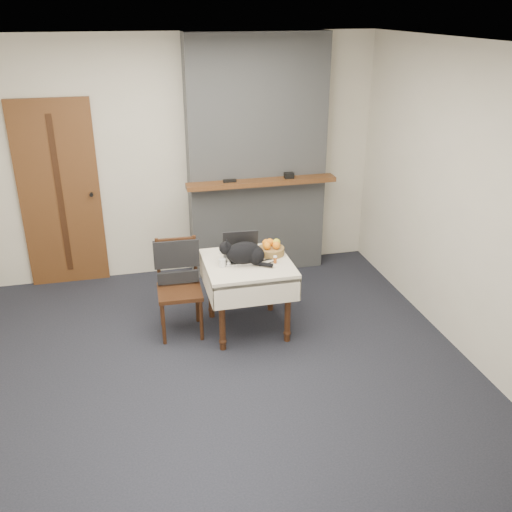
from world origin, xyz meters
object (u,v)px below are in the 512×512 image
(door, at_px, (60,195))
(chair, at_px, (178,273))
(side_table, at_px, (248,273))
(cat, at_px, (245,253))
(fruit_basket, at_px, (271,249))
(cream_jar, at_px, (222,263))
(pill_bottle, at_px, (275,259))
(laptop, at_px, (242,252))

(door, bearing_deg, chair, -50.43)
(door, distance_m, side_table, 2.28)
(cat, xyz_separation_m, fruit_basket, (0.28, 0.15, -0.05))
(door, relative_size, chair, 2.22)
(cat, bearing_deg, door, 149.86)
(cream_jar, distance_m, fruit_basket, 0.52)
(side_table, height_order, fruit_basket, fruit_basket)
(door, bearing_deg, fruit_basket, -34.84)
(side_table, bearing_deg, pill_bottle, -21.06)
(side_table, relative_size, laptop, 2.25)
(door, xyz_separation_m, fruit_basket, (1.94, -1.35, -0.24))
(laptop, distance_m, fruit_basket, 0.29)
(cat, bearing_deg, chair, 172.53)
(laptop, xyz_separation_m, cat, (0.00, -0.12, 0.04))
(cream_jar, relative_size, chair, 0.08)
(side_table, distance_m, pill_bottle, 0.29)
(door, relative_size, laptop, 5.77)
(door, height_order, chair, door)
(pill_bottle, bearing_deg, fruit_basket, 85.34)
(door, distance_m, chair, 1.73)
(side_table, xyz_separation_m, cat, (-0.03, -0.04, 0.22))
(door, relative_size, pill_bottle, 28.80)
(side_table, relative_size, fruit_basket, 3.20)
(fruit_basket, xyz_separation_m, chair, (-0.87, 0.06, -0.18))
(cat, distance_m, pill_bottle, 0.28)
(door, height_order, side_table, door)
(fruit_basket, distance_m, chair, 0.89)
(side_table, relative_size, pill_bottle, 11.23)
(laptop, bearing_deg, cat, -83.75)
(chair, bearing_deg, door, 131.37)
(cat, relative_size, chair, 0.52)
(cream_jar, height_order, fruit_basket, fruit_basket)
(laptop, relative_size, pill_bottle, 4.99)
(cream_jar, relative_size, pill_bottle, 1.06)
(laptop, height_order, chair, laptop)
(door, xyz_separation_m, cat, (1.66, -1.50, -0.20))
(side_table, relative_size, cat, 1.67)
(side_table, bearing_deg, chair, 164.82)
(laptop, bearing_deg, side_table, -61.79)
(side_table, height_order, pill_bottle, pill_bottle)
(door, bearing_deg, cream_jar, -46.31)
(cream_jar, distance_m, pill_bottle, 0.48)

